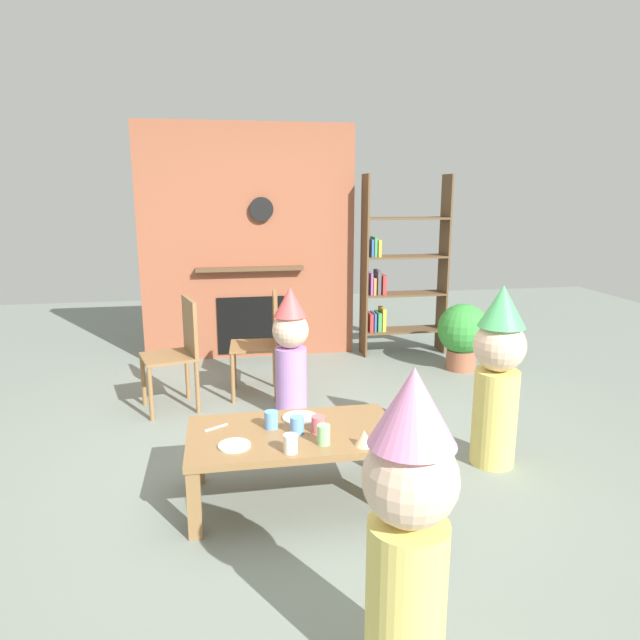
{
  "coord_description": "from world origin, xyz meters",
  "views": [
    {
      "loc": [
        -0.51,
        -3.34,
        1.73
      ],
      "look_at": [
        0.15,
        0.4,
        0.86
      ],
      "focal_mm": 31.81,
      "sensor_mm": 36.0,
      "label": 1
    }
  ],
  "objects_px": {
    "paper_cup_near_left": "(271,420)",
    "paper_plate_front": "(234,445)",
    "child_by_the_chairs": "(291,349)",
    "dining_chair_middle": "(265,337)",
    "bookshelf": "(397,276)",
    "birthday_cake_slice": "(364,438)",
    "child_in_pink": "(498,372)",
    "paper_cup_far_right": "(324,435)",
    "paper_cup_center": "(318,424)",
    "paper_cup_near_right": "(290,444)",
    "coffee_table": "(293,441)",
    "child_with_cone_hat": "(409,525)",
    "paper_plate_rear": "(300,418)",
    "paper_cup_far_left": "(297,425)",
    "potted_plant_tall": "(463,333)",
    "dining_chair_left": "(179,347)"
  },
  "relations": [
    {
      "from": "paper_plate_front",
      "to": "paper_cup_far_right",
      "type": "bearing_deg",
      "value": -6.39
    },
    {
      "from": "paper_plate_front",
      "to": "paper_cup_near_right",
      "type": "bearing_deg",
      "value": -22.96
    },
    {
      "from": "paper_plate_front",
      "to": "child_in_pink",
      "type": "xyz_separation_m",
      "value": [
        1.66,
        0.34,
        0.2
      ]
    },
    {
      "from": "coffee_table",
      "to": "potted_plant_tall",
      "type": "xyz_separation_m",
      "value": [
        1.95,
        2.11,
        0.02
      ]
    },
    {
      "from": "paper_cup_near_left",
      "to": "birthday_cake_slice",
      "type": "relative_size",
      "value": 1.0
    },
    {
      "from": "paper_cup_far_right",
      "to": "dining_chair_middle",
      "type": "xyz_separation_m",
      "value": [
        -0.16,
        1.93,
        0.05
      ]
    },
    {
      "from": "bookshelf",
      "to": "paper_cup_far_left",
      "type": "height_order",
      "value": "bookshelf"
    },
    {
      "from": "coffee_table",
      "to": "paper_cup_near_left",
      "type": "height_order",
      "value": "paper_cup_near_left"
    },
    {
      "from": "paper_plate_front",
      "to": "child_by_the_chairs",
      "type": "distance_m",
      "value": 1.47
    },
    {
      "from": "paper_cup_near_left",
      "to": "paper_cup_far_left",
      "type": "bearing_deg",
      "value": -34.79
    },
    {
      "from": "paper_plate_front",
      "to": "child_by_the_chairs",
      "type": "bearing_deg",
      "value": 70.92
    },
    {
      "from": "paper_cup_near_left",
      "to": "paper_plate_rear",
      "type": "height_order",
      "value": "paper_cup_near_left"
    },
    {
      "from": "paper_cup_near_left",
      "to": "paper_plate_front",
      "type": "distance_m",
      "value": 0.3
    },
    {
      "from": "bookshelf",
      "to": "child_with_cone_hat",
      "type": "bearing_deg",
      "value": -107.02
    },
    {
      "from": "paper_cup_center",
      "to": "birthday_cake_slice",
      "type": "height_order",
      "value": "paper_cup_center"
    },
    {
      "from": "paper_cup_near_right",
      "to": "paper_cup_far_left",
      "type": "height_order",
      "value": "paper_cup_near_right"
    },
    {
      "from": "paper_cup_near_right",
      "to": "dining_chair_middle",
      "type": "relative_size",
      "value": 0.11
    },
    {
      "from": "bookshelf",
      "to": "paper_cup_near_left",
      "type": "bearing_deg",
      "value": -120.39
    },
    {
      "from": "paper_cup_near_right",
      "to": "potted_plant_tall",
      "type": "xyz_separation_m",
      "value": [
        2.0,
        2.37,
        -0.09
      ]
    },
    {
      "from": "child_with_cone_hat",
      "to": "child_by_the_chairs",
      "type": "distance_m",
      "value": 2.56
    },
    {
      "from": "coffee_table",
      "to": "birthday_cake_slice",
      "type": "relative_size",
      "value": 11.79
    },
    {
      "from": "birthday_cake_slice",
      "to": "child_in_pink",
      "type": "xyz_separation_m",
      "value": [
        0.98,
        0.45,
        0.16
      ]
    },
    {
      "from": "paper_cup_near_right",
      "to": "coffee_table",
      "type": "bearing_deg",
      "value": 79.59
    },
    {
      "from": "child_with_cone_hat",
      "to": "paper_cup_far_left",
      "type": "bearing_deg",
      "value": -0.64
    },
    {
      "from": "paper_cup_near_right",
      "to": "child_with_cone_hat",
      "type": "height_order",
      "value": "child_with_cone_hat"
    },
    {
      "from": "paper_cup_near_left",
      "to": "birthday_cake_slice",
      "type": "xyz_separation_m",
      "value": [
        0.46,
        -0.31,
        -0.01
      ]
    },
    {
      "from": "dining_chair_middle",
      "to": "bookshelf",
      "type": "bearing_deg",
      "value": -141.29
    },
    {
      "from": "bookshelf",
      "to": "paper_plate_rear",
      "type": "height_order",
      "value": "bookshelf"
    },
    {
      "from": "paper_cup_center",
      "to": "dining_chair_left",
      "type": "relative_size",
      "value": 0.1
    },
    {
      "from": "coffee_table",
      "to": "child_with_cone_hat",
      "type": "xyz_separation_m",
      "value": [
        0.23,
        -1.3,
        0.27
      ]
    },
    {
      "from": "paper_plate_rear",
      "to": "child_by_the_chairs",
      "type": "height_order",
      "value": "child_by_the_chairs"
    },
    {
      "from": "paper_cup_near_left",
      "to": "paper_plate_front",
      "type": "height_order",
      "value": "paper_cup_near_left"
    },
    {
      "from": "paper_cup_center",
      "to": "potted_plant_tall",
      "type": "height_order",
      "value": "potted_plant_tall"
    },
    {
      "from": "paper_cup_center",
      "to": "dining_chair_left",
      "type": "bearing_deg",
      "value": 118.32
    },
    {
      "from": "potted_plant_tall",
      "to": "paper_cup_far_right",
      "type": "bearing_deg",
      "value": -128.24
    },
    {
      "from": "paper_plate_front",
      "to": "child_in_pink",
      "type": "distance_m",
      "value": 1.71
    },
    {
      "from": "birthday_cake_slice",
      "to": "paper_plate_front",
      "type": "bearing_deg",
      "value": 170.97
    },
    {
      "from": "bookshelf",
      "to": "paper_cup_center",
      "type": "xyz_separation_m",
      "value": [
        -1.34,
        -2.83,
        -0.39
      ]
    },
    {
      "from": "birthday_cake_slice",
      "to": "dining_chair_middle",
      "type": "relative_size",
      "value": 0.11
    },
    {
      "from": "child_by_the_chairs",
      "to": "paper_plate_rear",
      "type": "bearing_deg",
      "value": 2.31
    },
    {
      "from": "child_with_cone_hat",
      "to": "dining_chair_middle",
      "type": "distance_m",
      "value": 3.06
    },
    {
      "from": "paper_cup_far_right",
      "to": "child_in_pink",
      "type": "xyz_separation_m",
      "value": [
        1.19,
        0.4,
        0.15
      ]
    },
    {
      "from": "paper_cup_near_left",
      "to": "dining_chair_middle",
      "type": "distance_m",
      "value": 1.67
    },
    {
      "from": "paper_cup_center",
      "to": "child_by_the_chairs",
      "type": "height_order",
      "value": "child_by_the_chairs"
    },
    {
      "from": "coffee_table",
      "to": "paper_plate_front",
      "type": "height_order",
      "value": "paper_plate_front"
    },
    {
      "from": "dining_chair_middle",
      "to": "coffee_table",
      "type": "bearing_deg",
      "value": 94.18
    },
    {
      "from": "paper_cup_far_right",
      "to": "paper_cup_center",
      "type": "bearing_deg",
      "value": 90.01
    },
    {
      "from": "paper_cup_near_right",
      "to": "paper_cup_center",
      "type": "bearing_deg",
      "value": 50.85
    },
    {
      "from": "bookshelf",
      "to": "dining_chair_middle",
      "type": "distance_m",
      "value": 1.87
    },
    {
      "from": "birthday_cake_slice",
      "to": "dining_chair_left",
      "type": "distance_m",
      "value": 2.09
    }
  ]
}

